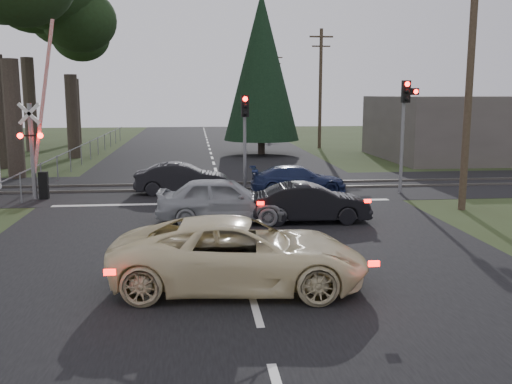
{
  "coord_description": "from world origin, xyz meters",
  "views": [
    {
      "loc": [
        -1.12,
        -13.41,
        4.16
      ],
      "look_at": [
        0.65,
        3.06,
        1.3
      ],
      "focal_mm": 40.0,
      "sensor_mm": 36.0,
      "label": 1
    }
  ],
  "objects": [
    {
      "name": "fence_left",
      "position": [
        -7.8,
        22.5,
        0.0
      ],
      "size": [
        0.1,
        36.0,
        1.2
      ],
      "primitive_type": null,
      "color": "slate",
      "rests_on": "ground"
    },
    {
      "name": "crossing_signal",
      "position": [
        -7.27,
        9.79,
        2.06
      ],
      "size": [
        1.62,
        0.38,
        6.96
      ],
      "color": "slate",
      "rests_on": "ground"
    },
    {
      "name": "conifer_tree",
      "position": [
        3.5,
        26.0,
        5.99
      ],
      "size": [
        5.2,
        5.2,
        11.0
      ],
      "color": "#473D33",
      "rests_on": "ground"
    },
    {
      "name": "ground",
      "position": [
        0.0,
        0.0,
        0.0
      ],
      "size": [
        120.0,
        120.0,
        0.0
      ],
      "primitive_type": "plane",
      "color": "#2B3618",
      "rests_on": "ground"
    },
    {
      "name": "road",
      "position": [
        0.0,
        10.0,
        0.01
      ],
      "size": [
        14.0,
        100.0,
        0.01
      ],
      "primitive_type": "cube",
      "color": "black",
      "rests_on": "ground"
    },
    {
      "name": "rail_near",
      "position": [
        0.0,
        11.2,
        0.05
      ],
      "size": [
        120.0,
        0.12,
        0.1
      ],
      "primitive_type": "cube",
      "color": "#59544C",
      "rests_on": "ground"
    },
    {
      "name": "utility_pole_near",
      "position": [
        8.5,
        6.0,
        4.73
      ],
      "size": [
        1.8,
        0.26,
        9.0
      ],
      "color": "#4C3D2D",
      "rests_on": "ground"
    },
    {
      "name": "euc_tree_c",
      "position": [
        -9.0,
        25.0,
        9.51
      ],
      "size": [
        6.0,
        6.0,
        13.2
      ],
      "color": "#473D33",
      "rests_on": "ground"
    },
    {
      "name": "rail_corridor",
      "position": [
        0.0,
        12.0,
        0.01
      ],
      "size": [
        120.0,
        8.0,
        0.01
      ],
      "primitive_type": "cube",
      "color": "black",
      "rests_on": "ground"
    },
    {
      "name": "utility_pole_mid",
      "position": [
        8.5,
        30.0,
        4.73
      ],
      "size": [
        1.8,
        0.26,
        9.0
      ],
      "color": "#4C3D2D",
      "rests_on": "ground"
    },
    {
      "name": "stop_line",
      "position": [
        0.0,
        8.2,
        0.01
      ],
      "size": [
        13.0,
        0.35,
        0.0
      ],
      "primitive_type": "cube",
      "color": "silver",
      "rests_on": "ground"
    },
    {
      "name": "building_right",
      "position": [
        18.0,
        22.0,
        2.0
      ],
      "size": [
        14.0,
        10.0,
        4.0
      ],
      "primitive_type": "cube",
      "color": "#59514C",
      "rests_on": "ground"
    },
    {
      "name": "cream_coupe",
      "position": [
        -0.2,
        -1.58,
        0.76
      ],
      "size": [
        5.7,
        3.06,
        1.52
      ],
      "primitive_type": "imported",
      "rotation": [
        0.0,
        0.0,
        1.47
      ],
      "color": "beige",
      "rests_on": "ground"
    },
    {
      "name": "traffic_signal_right",
      "position": [
        7.55,
        9.47,
        3.31
      ],
      "size": [
        0.68,
        0.48,
        4.7
      ],
      "color": "slate",
      "rests_on": "ground"
    },
    {
      "name": "rail_far",
      "position": [
        0.0,
        12.8,
        0.05
      ],
      "size": [
        120.0,
        0.12,
        0.1
      ],
      "primitive_type": "cube",
      "color": "#59544C",
      "rests_on": "ground"
    },
    {
      "name": "utility_pole_far",
      "position": [
        8.5,
        55.0,
        4.73
      ],
      "size": [
        1.8,
        0.26,
        9.0
      ],
      "color": "#4C3D2D",
      "rests_on": "ground"
    },
    {
      "name": "euc_tree_e",
      "position": [
        -11.0,
        36.0,
        9.51
      ],
      "size": [
        6.0,
        6.0,
        13.2
      ],
      "color": "#473D33",
      "rests_on": "ground"
    },
    {
      "name": "silver_car",
      "position": [
        -0.21,
        4.91,
        0.74
      ],
      "size": [
        4.47,
        2.08,
        1.48
      ],
      "primitive_type": "imported",
      "rotation": [
        0.0,
        0.0,
        1.49
      ],
      "color": "#95999D",
      "rests_on": "ground"
    },
    {
      "name": "dark_car_far",
      "position": [
        -1.68,
        10.51,
        0.64
      ],
      "size": [
        3.93,
        1.45,
        1.29
      ],
      "primitive_type": "imported",
      "rotation": [
        0.0,
        0.0,
        1.55
      ],
      "color": "black",
      "rests_on": "ground"
    },
    {
      "name": "traffic_signal_center",
      "position": [
        1.0,
        10.68,
        2.81
      ],
      "size": [
        0.32,
        0.48,
        4.1
      ],
      "color": "slate",
      "rests_on": "ground"
    },
    {
      "name": "blue_sedan",
      "position": [
        3.18,
        9.98,
        0.59
      ],
      "size": [
        4.08,
        1.75,
        1.17
      ],
      "primitive_type": "imported",
      "rotation": [
        0.0,
        0.0,
        1.54
      ],
      "color": "#182349",
      "rests_on": "ground"
    },
    {
      "name": "dark_hatchback",
      "position": [
        2.6,
        4.61,
        0.63
      ],
      "size": [
        3.87,
        1.43,
        1.27
      ],
      "primitive_type": "imported",
      "rotation": [
        0.0,
        0.0,
        1.55
      ],
      "color": "black",
      "rests_on": "ground"
    }
  ]
}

